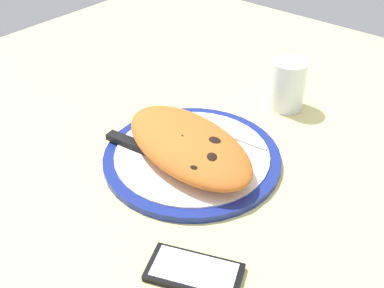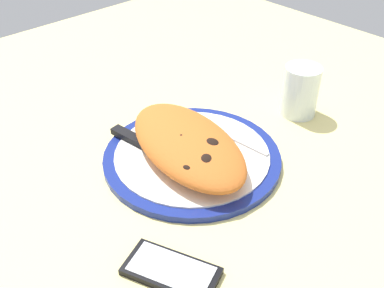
# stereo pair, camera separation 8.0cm
# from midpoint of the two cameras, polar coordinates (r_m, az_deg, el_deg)

# --- Properties ---
(ground_plane) EXTENTS (1.50, 1.50, 0.03)m
(ground_plane) POSITION_cam_midpoint_polar(r_m,az_deg,el_deg) (0.83, 2.76, -2.91)
(ground_plane) COLOR #E5D684
(plate) EXTENTS (0.31, 0.31, 0.02)m
(plate) POSITION_cam_midpoint_polar(r_m,az_deg,el_deg) (0.82, 2.80, -1.69)
(plate) COLOR navy
(plate) RESTS_ON ground_plane
(calzone) EXTENTS (0.31, 0.21, 0.05)m
(calzone) POSITION_cam_midpoint_polar(r_m,az_deg,el_deg) (0.79, 2.09, 0.05)
(calzone) COLOR #C16023
(calzone) RESTS_ON plate
(fork) EXTENTS (0.18, 0.03, 0.00)m
(fork) POSITION_cam_midpoint_polar(r_m,az_deg,el_deg) (0.87, 6.17, 1.37)
(fork) COLOR silver
(fork) RESTS_ON plate
(knife) EXTENTS (0.23, 0.05, 0.01)m
(knife) POSITION_cam_midpoint_polar(r_m,az_deg,el_deg) (0.82, -2.98, -0.28)
(knife) COLOR silver
(knife) RESTS_ON plate
(smartphone) EXTENTS (0.14, 0.11, 0.01)m
(smartphone) POSITION_cam_midpoint_polar(r_m,az_deg,el_deg) (0.64, 1.13, -15.59)
(smartphone) COLOR black
(smartphone) RESTS_ON ground_plane
(water_glass) EXTENTS (0.07, 0.07, 0.10)m
(water_glass) POSITION_cam_midpoint_polar(r_m,az_deg,el_deg) (0.96, 15.55, 5.93)
(water_glass) COLOR silver
(water_glass) RESTS_ON ground_plane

